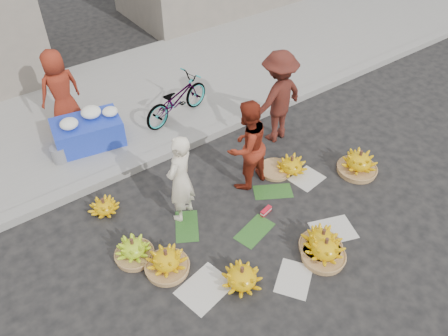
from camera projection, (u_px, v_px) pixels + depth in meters
ground at (252, 220)px, 6.92m from camera, size 80.00×80.00×0.00m
curb at (179, 147)px, 8.21m from camera, size 40.00×0.25×0.15m
sidewalk at (129, 99)px, 9.50m from camera, size 40.00×4.00×0.12m
newspaper_scatter at (285, 253)px, 6.43m from camera, size 3.20×1.80×0.00m
banana_leaves at (239, 215)px, 7.00m from camera, size 2.00×1.00×0.00m
banana_bunch_0 at (167, 261)px, 6.11m from camera, size 0.70×0.70×0.43m
banana_bunch_1 at (242, 277)px, 5.95m from camera, size 0.58×0.58×0.36m
banana_bunch_2 at (322, 241)px, 6.37m from camera, size 0.62×0.62×0.43m
banana_bunch_3 at (325, 250)px, 6.25m from camera, size 0.63×0.63×0.44m
banana_bunch_4 at (359, 163)px, 7.67m from camera, size 0.72×0.72×0.47m
banana_bunch_5 at (291, 165)px, 7.71m from camera, size 0.67×0.67×0.34m
banana_bunch_6 at (134, 250)px, 6.28m from camera, size 0.55×0.55×0.40m
banana_bunch_7 at (104, 206)px, 6.99m from camera, size 0.45×0.45×0.29m
basket_spare at (275, 170)px, 7.78m from camera, size 0.68×0.68×0.07m
incense_stack at (266, 211)px, 7.01m from camera, size 0.23×0.12×0.09m
vendor_cream at (180, 179)px, 6.52m from camera, size 0.67×0.59×1.54m
vendor_red at (247, 146)px, 7.05m from camera, size 0.87×0.72×1.62m
man_striped at (278, 97)px, 7.98m from camera, size 1.22×0.76×1.80m
flower_table at (88, 131)px, 8.04m from camera, size 1.32×0.96×0.70m
grey_bucket at (59, 154)px, 7.74m from camera, size 0.27×0.27×0.30m
flower_vendor at (60, 90)px, 8.15m from camera, size 0.83×0.59×1.59m
bicycle at (176, 99)px, 8.60m from camera, size 0.91×1.68×0.84m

